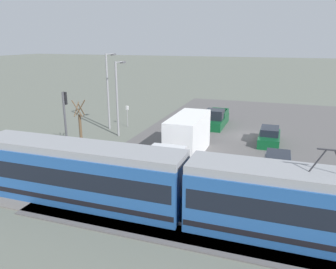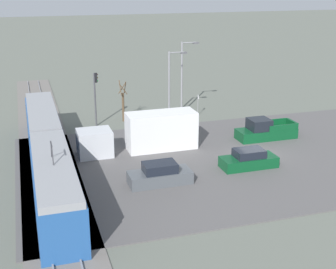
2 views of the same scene
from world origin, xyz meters
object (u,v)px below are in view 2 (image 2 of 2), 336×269
Objects in this scene: no_parking_sign at (198,103)px; sedan_car_0 at (249,160)px; light_rail_tram at (48,152)px; street_tree at (123,103)px; street_lamp_mid_block at (171,81)px; sedan_car_1 at (160,175)px; traffic_light_pole at (96,92)px; street_lamp_near_crossing at (184,73)px; box_truck at (146,133)px; pickup_truck at (265,131)px.

sedan_car_0 is at bearing 174.64° from no_parking_sign.
sedan_car_0 is at bearing -103.19° from light_rail_tram.
street_lamp_mid_block reaches higher than street_tree.
traffic_light_pole is (15.56, 2.07, 2.77)m from sedan_car_1.
traffic_light_pole is 7.83m from street_lamp_mid_block.
street_lamp_near_crossing reaches higher than sedan_car_1.
box_truck is at bearing 148.71° from street_lamp_mid_block.
light_rail_tram reaches higher than pickup_truck.
sedan_car_0 is 0.97× the size of sedan_car_1.
street_lamp_near_crossing is at bearing -80.09° from traffic_light_pole.
street_lamp_mid_block is at bearing -172.54° from sedan_car_0.
street_lamp_near_crossing is (12.89, -15.37, 2.81)m from light_rail_tram.
street_lamp_near_crossing reaches higher than traffic_light_pole.
traffic_light_pole reaches higher than street_tree.
pickup_truck is at bearing -83.36° from light_rail_tram.
pickup_truck is 13.91m from sedan_car_1.
sedan_car_0 is 16.91m from street_tree.
traffic_light_pole is (11.16, -5.48, 1.76)m from light_rail_tram.
street_lamp_near_crossing is 1.09× the size of street_lamp_mid_block.
traffic_light_pole is at bearing -146.72° from sedan_car_0.
light_rail_tram is 12.55m from traffic_light_pole.
street_tree is (15.46, 6.73, 1.27)m from sedan_car_0.
pickup_truck is 11.16m from street_lamp_mid_block.
light_rail_tram is 8.80m from sedan_car_1.
box_truck is at bearing -72.37° from light_rail_tram.
pickup_truck is (-0.36, -11.38, -0.77)m from box_truck.
light_rail_tram is 8.78m from box_truck.
street_lamp_mid_block reaches higher than sedan_car_1.
box_truck is 1.84× the size of pickup_truck.
street_lamp_mid_block reaches higher than pickup_truck.
light_rail_tram is at bearing -103.19° from sedan_car_0.
street_lamp_mid_block is at bearing 37.61° from pickup_truck.
light_rail_tram reaches higher than sedan_car_0.
pickup_truck is 1.03× the size of traffic_light_pole.
sedan_car_0 is 1.90× the size of no_parking_sign.
pickup_truck is 2.39× the size of no_parking_sign.
street_lamp_near_crossing is at bearing -50.03° from light_rail_tram.
street_lamp_near_crossing reaches higher than box_truck.
street_tree is (9.61, 11.35, 1.15)m from pickup_truck.
sedan_car_1 is at bearing 173.43° from box_truck.
traffic_light_pole is at bearing 99.91° from street_lamp_near_crossing.
traffic_light_pole is 11.25m from no_parking_sign.
pickup_truck reaches higher than sedan_car_1.
box_truck is at bearing 173.43° from sedan_car_1.
traffic_light_pole is 3.38m from street_tree.
pickup_truck is at bearing -130.26° from street_tree.
box_truck is at bearing 179.81° from street_tree.
sedan_car_1 is 19.36m from street_lamp_near_crossing.
street_tree is (9.25, -0.03, 0.39)m from box_truck.
traffic_light_pole is at bearing 91.24° from no_parking_sign.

